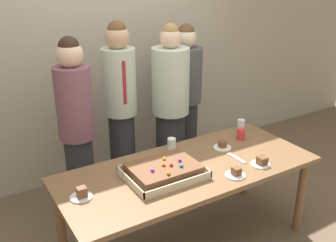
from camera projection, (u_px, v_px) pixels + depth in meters
interior_back_panel at (102, 35)px, 3.92m from camera, size 8.00×0.12×3.00m
party_table at (188, 176)px, 2.97m from camera, size 2.01×0.85×0.72m
sheet_cake at (164, 171)px, 2.80m from camera, size 0.56×0.43×0.12m
plated_slice_near_left at (236, 173)px, 2.81m from camera, size 0.15×0.15×0.07m
plated_slice_near_right at (222, 146)px, 3.24m from camera, size 0.15×0.15×0.07m
plated_slice_far_left at (81, 195)px, 2.54m from camera, size 0.15×0.15×0.08m
plated_slice_far_right at (261, 162)px, 2.96m from camera, size 0.15×0.15×0.07m
drink_cup_nearest at (241, 134)px, 3.40m from camera, size 0.07×0.07×0.10m
drink_cup_middle at (172, 144)px, 3.21m from camera, size 0.07×0.07×0.10m
drink_cup_far_end at (241, 125)px, 3.59m from camera, size 0.07×0.07×0.10m
cake_server_utensil at (236, 158)px, 3.07m from camera, size 0.03×0.20×0.01m
person_serving_front at (77, 129)px, 3.23m from camera, size 0.30×0.30×1.66m
person_green_shirt_behind at (170, 111)px, 3.66m from camera, size 0.35×0.35×1.70m
person_striped_tie_right at (121, 110)px, 3.53m from camera, size 0.30×0.30×1.73m
person_far_right_suit at (185, 98)px, 4.10m from camera, size 0.35×0.35×1.63m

